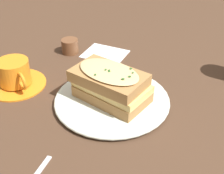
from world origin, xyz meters
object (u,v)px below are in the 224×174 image
Objects in this scene: dinner_plate at (112,100)px; teacup_with_saucer at (15,76)px; condiment_pot at (70,46)px; napkin at (105,54)px; sandwich at (111,85)px.

teacup_with_saucer is (-0.24, 0.03, 0.02)m from dinner_plate.
teacup_with_saucer is at bearing -112.89° from condiment_pot.
teacup_with_saucer is 1.23× the size of napkin.
dinner_plate is 0.23m from napkin.
condiment_pot is at bearing 110.75° from teacup_with_saucer.
teacup_with_saucer is (-0.24, 0.03, -0.02)m from sandwich.
condiment_pot is at bearing -175.69° from napkin.
sandwich reaches higher than dinner_plate.
condiment_pot reaches higher than napkin.
dinner_plate is 1.36× the size of sandwich.
dinner_plate is 0.24m from teacup_with_saucer.
dinner_plate reaches higher than napkin.
teacup_with_saucer is at bearing 173.80° from dinner_plate.
dinner_plate is 5.43× the size of condiment_pot.
napkin is (-0.06, 0.22, -0.01)m from dinner_plate.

